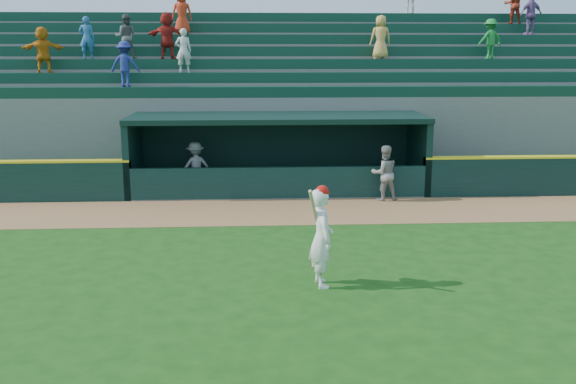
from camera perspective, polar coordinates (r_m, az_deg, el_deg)
name	(u,v)px	position (r m, az deg, el deg)	size (l,w,h in m)	color
ground	(292,269)	(13.51, 0.37, -6.86)	(120.00, 120.00, 0.00)	#194511
warning_track	(282,211)	(18.20, -0.57, -1.74)	(40.00, 3.00, 0.01)	#98663C
dugout_player_front	(384,173)	(19.62, 8.55, 1.67)	(0.82, 0.64, 1.69)	gray
dugout_player_inside	(196,166)	(21.03, -8.21, 2.28)	(1.03, 0.59, 1.60)	#AAABA5
dugout	(277,148)	(20.98, -0.96, 3.93)	(9.40, 2.80, 2.46)	slate
stands	(273,104)	(25.39, -1.37, 7.78)	(34.50, 6.26, 7.55)	slate
batter_at_plate	(322,236)	(12.33, 3.00, -3.94)	(0.59, 0.85, 2.00)	white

